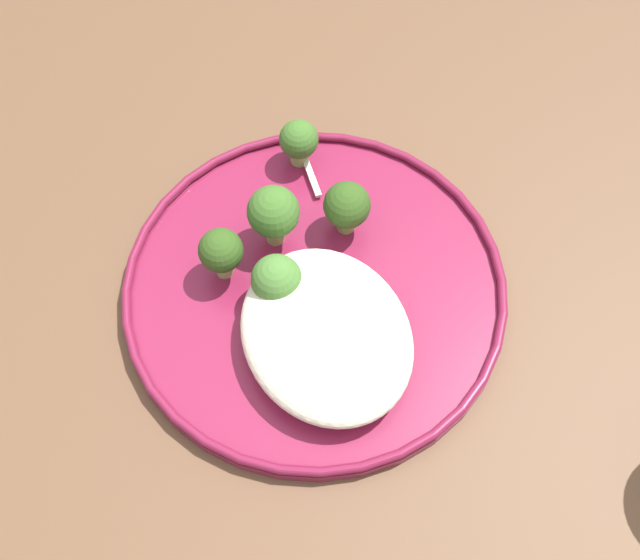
{
  "coord_description": "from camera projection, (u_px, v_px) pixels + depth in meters",
  "views": [
    {
      "loc": [
        -0.26,
        0.12,
        1.31
      ],
      "look_at": [
        0.02,
        -0.0,
        0.76
      ],
      "focal_mm": 47.22,
      "sensor_mm": 36.0,
      "label": 1
    }
  ],
  "objects": [
    {
      "name": "ground",
      "position": [
        322.0,
        524.0,
        1.29
      ],
      "size": [
        6.0,
        6.0,
        0.0
      ],
      "primitive_type": "plane",
      "color": "#47423D"
    },
    {
      "name": "wooden_dining_table",
      "position": [
        323.0,
        353.0,
        0.71
      ],
      "size": [
        1.4,
        1.0,
        0.74
      ],
      "color": "brown",
      "rests_on": "ground"
    },
    {
      "name": "dinner_plate",
      "position": [
        320.0,
        287.0,
        0.64
      ],
      "size": [
        0.29,
        0.29,
        0.02
      ],
      "color": "maroon",
      "rests_on": "wooden_dining_table"
    },
    {
      "name": "noodle_bed",
      "position": [
        326.0,
        334.0,
        0.6
      ],
      "size": [
        0.14,
        0.12,
        0.04
      ],
      "color": "beige",
      "rests_on": "dinner_plate"
    },
    {
      "name": "seared_scallop_rear_pale",
      "position": [
        279.0,
        363.0,
        0.59
      ],
      "size": [
        0.03,
        0.03,
        0.01
      ],
      "color": "beige",
      "rests_on": "dinner_plate"
    },
    {
      "name": "seared_scallop_half_hidden",
      "position": [
        288.0,
        338.0,
        0.6
      ],
      "size": [
        0.02,
        0.02,
        0.01
      ],
      "color": "beige",
      "rests_on": "dinner_plate"
    },
    {
      "name": "seared_scallop_large_seared",
      "position": [
        367.0,
        291.0,
        0.62
      ],
      "size": [
        0.02,
        0.02,
        0.02
      ],
      "color": "beige",
      "rests_on": "dinner_plate"
    },
    {
      "name": "seared_scallop_center_golden",
      "position": [
        319.0,
        361.0,
        0.59
      ],
      "size": [
        0.03,
        0.03,
        0.02
      ],
      "color": "#DBB77A",
      "rests_on": "dinner_plate"
    },
    {
      "name": "seared_scallop_on_noodles",
      "position": [
        318.0,
        320.0,
        0.61
      ],
      "size": [
        0.03,
        0.03,
        0.01
      ],
      "color": "#DBB77A",
      "rests_on": "dinner_plate"
    },
    {
      "name": "broccoli_floret_near_rim",
      "position": [
        273.0,
        213.0,
        0.62
      ],
      "size": [
        0.04,
        0.04,
        0.06
      ],
      "color": "#89A356",
      "rests_on": "dinner_plate"
    },
    {
      "name": "broccoli_floret_split_head",
      "position": [
        277.0,
        280.0,
        0.6
      ],
      "size": [
        0.04,
        0.04,
        0.05
      ],
      "color": "#89A356",
      "rests_on": "dinner_plate"
    },
    {
      "name": "broccoli_floret_beside_noodles",
      "position": [
        347.0,
        206.0,
        0.63
      ],
      "size": [
        0.04,
        0.04,
        0.05
      ],
      "color": "#7A994C",
      "rests_on": "dinner_plate"
    },
    {
      "name": "broccoli_floret_right_tilted",
      "position": [
        299.0,
        141.0,
        0.67
      ],
      "size": [
        0.03,
        0.03,
        0.04
      ],
      "color": "#89A356",
      "rests_on": "dinner_plate"
    },
    {
      "name": "broccoli_floret_left_leaning",
      "position": [
        221.0,
        252.0,
        0.61
      ],
      "size": [
        0.03,
        0.03,
        0.05
      ],
      "color": "#89A356",
      "rests_on": "dinner_plate"
    },
    {
      "name": "onion_sliver_long_sliver",
      "position": [
        322.0,
        271.0,
        0.64
      ],
      "size": [
        0.04,
        0.03,
        0.0
      ],
      "primitive_type": "cube",
      "rotation": [
        0.0,
        0.0,
        3.75
      ],
      "color": "silver",
      "rests_on": "dinner_plate"
    },
    {
      "name": "onion_sliver_short_strip",
      "position": [
        308.0,
        167.0,
        0.68
      ],
      "size": [
        0.06,
        0.01,
        0.0
      ],
      "primitive_type": "cube",
      "rotation": [
        0.0,
        0.0,
        6.16
      ],
      "color": "silver",
      "rests_on": "dinner_plate"
    }
  ]
}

